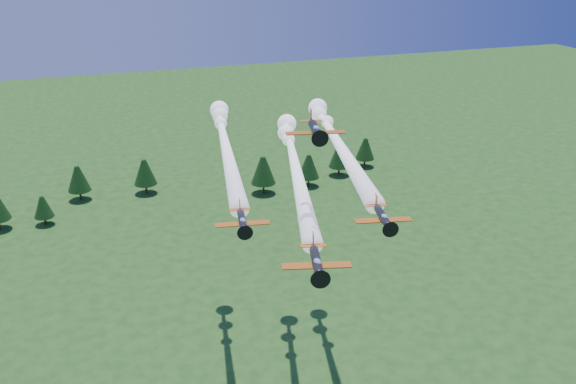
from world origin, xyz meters
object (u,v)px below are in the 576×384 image
object	(u,v)px
plane_lead	(294,161)
plane_slot	(315,129)
plane_right	(335,138)
plane_left	(224,141)

from	to	relation	value
plane_lead	plane_slot	distance (m)	24.00
plane_lead	plane_right	size ratio (longest dim) A/B	1.07
plane_left	plane_slot	xyz separation A→B (m)	(4.64, -29.84, 9.97)
plane_slot	plane_right	bearing A→B (deg)	73.62
plane_left	plane_right	size ratio (longest dim) A/B	1.03
plane_left	plane_slot	world-z (taller)	plane_slot
plane_lead	plane_left	distance (m)	13.25
plane_left	plane_right	bearing A→B (deg)	-11.48
plane_slot	plane_left	bearing A→B (deg)	111.72
plane_lead	plane_left	size ratio (longest dim) A/B	1.04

